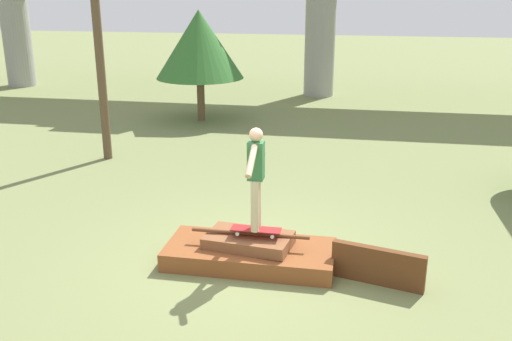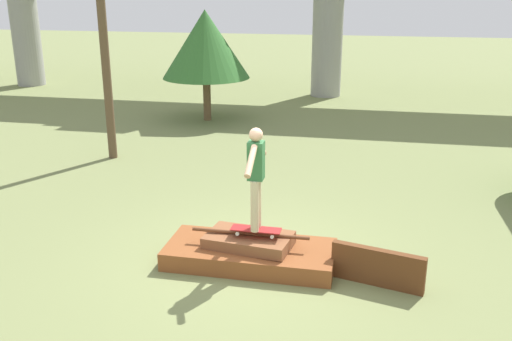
# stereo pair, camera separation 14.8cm
# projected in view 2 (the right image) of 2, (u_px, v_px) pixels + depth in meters

# --- Properties ---
(ground_plane) EXTENTS (80.00, 80.00, 0.00)m
(ground_plane) POSITION_uv_depth(u_px,v_px,m) (250.00, 263.00, 8.56)
(ground_plane) COLOR olive
(scrap_pile) EXTENTS (2.51, 1.12, 0.50)m
(scrap_pile) POSITION_uv_depth(u_px,v_px,m) (250.00, 252.00, 8.50)
(scrap_pile) COLOR brown
(scrap_pile) RESTS_ON ground_plane
(scrap_plank_loose) EXTENTS (1.29, 0.44, 0.54)m
(scrap_plank_loose) POSITION_uv_depth(u_px,v_px,m) (377.00, 267.00, 7.85)
(scrap_plank_loose) COLOR #5B3319
(scrap_plank_loose) RESTS_ON ground_plane
(skateboard) EXTENTS (0.74, 0.23, 0.09)m
(skateboard) POSITION_uv_depth(u_px,v_px,m) (256.00, 230.00, 8.30)
(skateboard) COLOR maroon
(skateboard) RESTS_ON scrap_pile
(skater) EXTENTS (0.22, 1.16, 1.51)m
(skater) POSITION_uv_depth(u_px,v_px,m) (256.00, 172.00, 8.02)
(skater) COLOR #C6B78E
(skater) RESTS_ON skateboard
(tree_behind_left) EXTENTS (2.61, 2.61, 3.28)m
(tree_behind_left) POSITION_uv_depth(u_px,v_px,m) (206.00, 44.00, 16.79)
(tree_behind_left) COLOR brown
(tree_behind_left) RESTS_ON ground_plane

